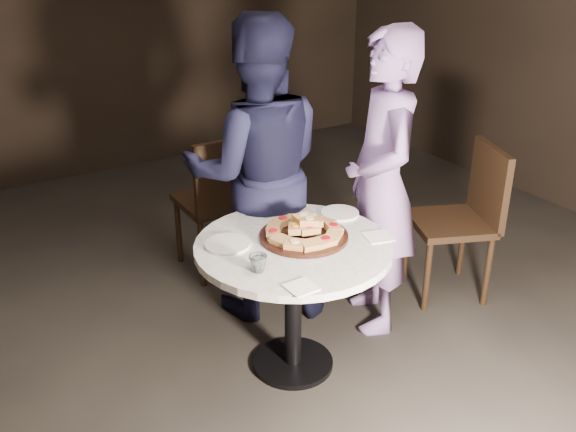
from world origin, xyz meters
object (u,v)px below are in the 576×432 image
(diner_teal, at_px, (381,185))
(chair_right, at_px, (467,211))
(chair_far, at_px, (221,196))
(table, at_px, (293,268))
(serving_board, at_px, (304,236))
(water_glass, at_px, (258,263))
(focaccia_pile, at_px, (304,228))
(diner_navy, at_px, (257,172))

(diner_teal, bearing_deg, chair_right, 109.99)
(chair_far, relative_size, diner_teal, 0.57)
(diner_teal, bearing_deg, table, -55.50)
(serving_board, distance_m, water_glass, 0.40)
(water_glass, relative_size, chair_right, 0.09)
(diner_teal, bearing_deg, water_glass, -50.28)
(focaccia_pile, distance_m, water_glass, 0.40)
(focaccia_pile, distance_m, diner_teal, 0.59)
(table, height_order, diner_teal, diner_teal)
(water_glass, xyz_separation_m, chair_right, (1.62, 0.24, -0.22))
(focaccia_pile, relative_size, diner_teal, 0.23)
(serving_board, xyz_separation_m, chair_far, (0.07, 1.09, -0.18))
(chair_right, bearing_deg, chair_far, -107.79)
(table, height_order, focaccia_pile, focaccia_pile)
(chair_right, bearing_deg, water_glass, -58.53)
(serving_board, xyz_separation_m, focaccia_pile, (0.00, -0.00, 0.04))
(chair_right, relative_size, diner_teal, 0.56)
(table, xyz_separation_m, chair_right, (1.33, 0.09, -0.04))
(chair_far, bearing_deg, focaccia_pile, 87.28)
(chair_far, height_order, diner_navy, diner_navy)
(serving_board, height_order, water_glass, water_glass)
(diner_navy, bearing_deg, diner_teal, 160.19)
(focaccia_pile, bearing_deg, table, -163.67)
(table, bearing_deg, chair_right, 3.88)
(table, relative_size, diner_navy, 0.69)
(serving_board, xyz_separation_m, diner_navy, (0.07, 0.60, 0.14))
(focaccia_pile, relative_size, chair_right, 0.42)
(table, distance_m, diner_navy, 0.70)
(serving_board, relative_size, chair_right, 0.46)
(focaccia_pile, xyz_separation_m, water_glass, (-0.37, -0.17, -0.01))
(table, distance_m, serving_board, 0.17)
(chair_right, bearing_deg, diner_teal, -70.29)
(diner_navy, xyz_separation_m, diner_teal, (0.51, -0.49, -0.02))
(focaccia_pile, xyz_separation_m, chair_right, (1.25, 0.07, -0.23))
(water_glass, bearing_deg, focaccia_pile, 25.07)
(serving_board, height_order, focaccia_pile, focaccia_pile)
(water_glass, bearing_deg, chair_right, 8.36)
(water_glass, height_order, diner_navy, diner_navy)
(water_glass, relative_size, diner_teal, 0.05)
(table, bearing_deg, chair_far, 82.33)
(chair_far, height_order, diner_teal, diner_teal)
(serving_board, height_order, chair_right, chair_right)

